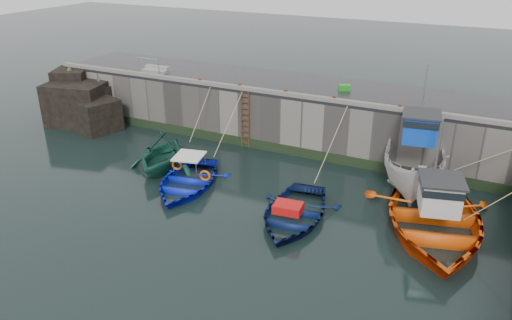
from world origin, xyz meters
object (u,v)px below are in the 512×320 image
at_px(boat_far_white, 415,162).
at_px(fish_crate, 345,88).
at_px(bollard_a, 200,81).
at_px(bollard_c, 286,92).
at_px(bollard_e, 400,108).
at_px(boat_near_blue, 187,186).
at_px(boat_near_navy, 293,219).
at_px(bollard_d, 334,99).
at_px(boat_far_orange, 433,218).
at_px(ladder, 245,120).
at_px(boat_near_white, 163,168).
at_px(bollard_b, 239,86).

relative_size(boat_far_white, fish_crate, 12.27).
height_order(bollard_a, bollard_c, same).
bearing_deg(bollard_e, bollard_c, 180.00).
xyz_separation_m(boat_near_blue, boat_far_white, (9.39, 4.75, 1.17)).
bearing_deg(fish_crate, bollard_a, 173.33).
bearing_deg(fish_crate, bollard_e, -55.79).
relative_size(boat_near_navy, bollard_c, 18.17).
bearing_deg(bollard_d, boat_far_white, -14.09).
distance_m(bollard_d, bollard_e, 3.20).
distance_m(boat_near_navy, boat_far_white, 6.65).
relative_size(bollard_a, bollard_d, 1.00).
bearing_deg(bollard_e, boat_far_orange, -61.87).
bearing_deg(boat_far_white, ladder, 166.80).
height_order(ladder, boat_near_white, ladder).
relative_size(ladder, bollard_e, 11.43).
xyz_separation_m(boat_far_orange, bollard_b, (-11.05, 4.77, 2.79)).
xyz_separation_m(ladder, bollard_b, (-0.50, 0.34, 1.71)).
height_order(boat_near_white, boat_near_navy, boat_near_white).
xyz_separation_m(ladder, boat_near_navy, (5.31, -6.06, -1.59)).
height_order(boat_far_orange, bollard_e, boat_far_orange).
bearing_deg(boat_far_orange, bollard_b, 142.34).
distance_m(boat_far_orange, bollard_b, 12.36).
xyz_separation_m(boat_near_blue, boat_far_orange, (10.79, 1.07, 0.51)).
bearing_deg(bollard_d, boat_far_orange, -39.69).
relative_size(boat_far_orange, bollard_d, 31.24).
bearing_deg(boat_far_white, boat_near_navy, -134.31).
distance_m(ladder, boat_near_blue, 5.74).
relative_size(bollard_b, bollard_e, 1.00).
xyz_separation_m(boat_far_white, bollard_d, (-4.35, 1.09, 2.13)).
height_order(ladder, boat_near_navy, ladder).
xyz_separation_m(boat_near_white, boat_near_blue, (2.20, -1.17, 0.00)).
relative_size(boat_near_navy, bollard_a, 18.17).
distance_m(boat_far_orange, bollard_a, 14.64).
height_order(boat_near_blue, bollard_e, bollard_e).
relative_size(ladder, boat_near_white, 0.77).
bearing_deg(boat_far_white, boat_near_blue, -161.65).
bearing_deg(boat_far_orange, bollard_e, 103.83).
distance_m(boat_near_white, bollard_e, 11.91).
bearing_deg(boat_near_white, boat_far_white, 3.48).
bearing_deg(boat_far_white, bollard_c, 162.59).
bearing_deg(fish_crate, bollard_c, -161.06).
bearing_deg(boat_far_orange, boat_near_navy, -177.06).
relative_size(boat_near_blue, bollard_b, 17.92).
distance_m(boat_near_white, bollard_a, 5.75).
height_order(boat_near_navy, bollard_b, bollard_b).
xyz_separation_m(boat_near_navy, bollard_b, (-5.81, 6.40, 3.30)).
bearing_deg(bollard_a, bollard_e, 0.00).
bearing_deg(boat_far_white, boat_far_orange, -77.59).
bearing_deg(bollard_b, bollard_e, 0.00).
height_order(boat_near_blue, bollard_a, bollard_a).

